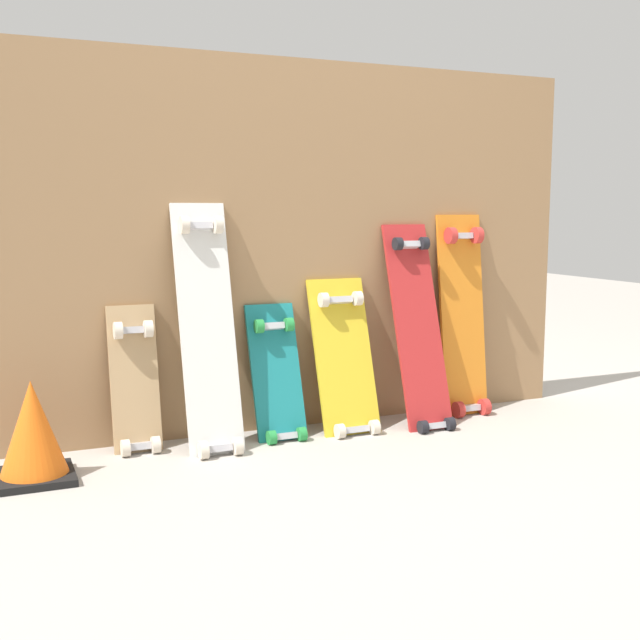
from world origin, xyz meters
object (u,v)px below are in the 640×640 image
object	(u,v)px
skateboard_teal	(277,381)
skateboard_white	(208,336)
skateboard_yellow	(345,365)
skateboard_orange	(463,322)
skateboard_natural	(135,388)
skateboard_red	(419,335)
traffic_cone	(33,432)

from	to	relation	value
skateboard_teal	skateboard_white	bearing A→B (deg)	-173.36
skateboard_yellow	skateboard_orange	bearing A→B (deg)	4.96
skateboard_teal	skateboard_orange	bearing A→B (deg)	2.43
skateboard_natural	skateboard_red	xyz separation A→B (m)	(1.11, -0.08, 0.13)
skateboard_yellow	skateboard_teal	bearing A→B (deg)	177.20
skateboard_teal	skateboard_orange	xyz separation A→B (m)	(0.84, 0.04, 0.17)
skateboard_teal	skateboard_orange	size ratio (longest dim) A/B	0.64
skateboard_red	traffic_cone	world-z (taller)	skateboard_red
skateboard_teal	traffic_cone	world-z (taller)	skateboard_teal
skateboard_white	traffic_cone	distance (m)	0.67
skateboard_red	traffic_cone	xyz separation A→B (m)	(-1.47, -0.13, -0.20)
skateboard_teal	traffic_cone	size ratio (longest dim) A/B	1.77
skateboard_natural	skateboard_orange	xyz separation A→B (m)	(1.37, 0.00, 0.16)
skateboard_white	traffic_cone	size ratio (longest dim) A/B	2.93
skateboard_white	skateboard_orange	bearing A→B (deg)	3.46
traffic_cone	skateboard_red	bearing A→B (deg)	4.88
skateboard_natural	skateboard_white	world-z (taller)	skateboard_white
skateboard_teal	skateboard_natural	bearing A→B (deg)	176.18
skateboard_yellow	traffic_cone	world-z (taller)	skateboard_yellow
skateboard_yellow	skateboard_red	world-z (taller)	skateboard_red
skateboard_natural	skateboard_orange	distance (m)	1.38
skateboard_orange	traffic_cone	xyz separation A→B (m)	(-1.73, -0.21, -0.23)
skateboard_natural	skateboard_white	xyz separation A→B (m)	(0.25, -0.07, 0.18)
skateboard_red	skateboard_teal	bearing A→B (deg)	175.69
skateboard_red	skateboard_white	bearing A→B (deg)	179.18
skateboard_yellow	skateboard_red	xyz separation A→B (m)	(0.31, -0.03, 0.10)
skateboard_teal	traffic_cone	distance (m)	0.90
skateboard_orange	skateboard_natural	bearing A→B (deg)	-179.97
traffic_cone	skateboard_orange	bearing A→B (deg)	6.77
skateboard_natural	skateboard_yellow	world-z (taller)	skateboard_yellow
skateboard_teal	skateboard_orange	distance (m)	0.86
skateboard_white	skateboard_orange	distance (m)	1.12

